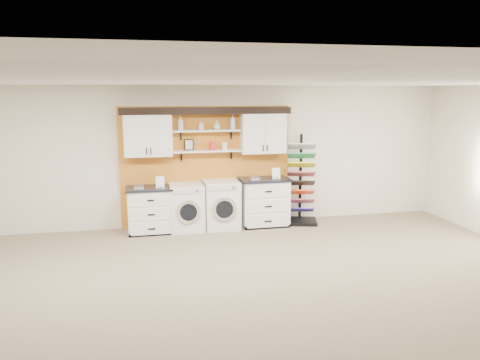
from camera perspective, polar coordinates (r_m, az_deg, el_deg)
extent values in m
plane|color=#8A745C|center=(6.03, 1.50, -15.62)|extent=(10.00, 10.00, 0.00)
plane|color=white|center=(5.40, 1.64, 12.05)|extent=(10.00, 10.00, 0.00)
plane|color=silver|center=(9.42, -4.20, 2.91)|extent=(10.00, 0.00, 10.00)
cube|color=#BF7020|center=(9.42, -4.15, 1.68)|extent=(3.40, 0.07, 2.40)
cube|color=white|center=(9.08, -11.17, 5.50)|extent=(0.90, 0.34, 0.84)
cube|color=white|center=(8.91, -12.56, 5.34)|extent=(0.42, 0.01, 0.78)
cube|color=white|center=(8.92, -9.73, 5.45)|extent=(0.42, 0.01, 0.78)
cube|color=white|center=(9.40, 2.81, 5.85)|extent=(0.90, 0.34, 0.84)
cube|color=white|center=(9.17, 1.76, 5.74)|extent=(0.42, 0.01, 0.78)
cube|color=white|center=(9.29, 4.41, 5.78)|extent=(0.42, 0.01, 0.78)
cube|color=white|center=(9.21, -4.03, 3.55)|extent=(1.32, 0.28, 0.03)
cube|color=white|center=(9.17, -4.07, 6.03)|extent=(1.32, 0.28, 0.03)
cube|color=black|center=(9.17, -4.12, 8.53)|extent=(3.30, 0.40, 0.10)
cube|color=black|center=(8.98, -3.94, 8.11)|extent=(3.30, 0.04, 0.04)
cube|color=black|center=(9.20, -6.25, 4.29)|extent=(0.18, 0.02, 0.22)
cube|color=beige|center=(9.19, -6.24, 4.28)|extent=(0.14, 0.01, 0.18)
cylinder|color=red|center=(9.21, -3.42, 4.15)|extent=(0.11, 0.11, 0.16)
cylinder|color=silver|center=(9.26, -1.89, 4.13)|extent=(0.10, 0.10, 0.14)
cube|color=white|center=(9.18, -10.82, -3.67)|extent=(0.85, 0.60, 0.85)
cube|color=black|center=(9.02, -10.69, -6.50)|extent=(0.85, 0.06, 0.07)
cube|color=black|center=(9.08, -10.92, -0.95)|extent=(0.91, 0.66, 0.04)
cube|color=white|center=(8.82, -10.83, -2.43)|extent=(0.77, 0.02, 0.24)
cube|color=white|center=(8.88, -10.77, -4.15)|extent=(0.77, 0.02, 0.24)
cube|color=white|center=(8.96, -10.71, -5.84)|extent=(0.77, 0.02, 0.24)
cube|color=white|center=(9.48, 2.97, -2.78)|extent=(0.93, 0.60, 0.93)
cube|color=black|center=(9.34, 3.37, -5.71)|extent=(0.93, 0.06, 0.07)
cube|color=black|center=(9.38, 2.99, 0.10)|extent=(0.99, 0.66, 0.04)
cube|color=white|center=(9.13, 3.48, -1.39)|extent=(0.85, 0.02, 0.26)
cube|color=white|center=(9.19, 3.46, -3.21)|extent=(0.85, 0.02, 0.26)
cube|color=white|center=(9.27, 3.44, -5.01)|extent=(0.85, 0.02, 0.26)
cube|color=white|center=(9.21, -6.53, -3.30)|extent=(0.65, 0.66, 0.91)
cube|color=silver|center=(8.80, -6.37, -1.37)|extent=(0.56, 0.02, 0.10)
cylinder|color=silver|center=(8.89, -6.31, -3.90)|extent=(0.46, 0.05, 0.46)
cylinder|color=black|center=(8.87, -6.30, -3.94)|extent=(0.33, 0.03, 0.33)
cube|color=white|center=(9.29, -2.30, -2.99)|extent=(0.68, 0.66, 0.95)
cube|color=silver|center=(8.88, -1.95, -0.95)|extent=(0.58, 0.02, 0.10)
cylinder|color=silver|center=(8.98, -1.93, -3.57)|extent=(0.48, 0.05, 0.48)
cylinder|color=black|center=(8.95, -1.90, -3.61)|extent=(0.34, 0.03, 0.34)
cube|color=black|center=(9.80, 7.34, -5.02)|extent=(0.78, 0.70, 0.07)
cube|color=black|center=(9.79, 7.37, 0.42)|extent=(0.07, 0.07, 1.77)
cube|color=#4734B7|center=(9.76, 7.36, -3.61)|extent=(0.61, 0.44, 0.16)
cube|color=#99443F|center=(9.71, 7.39, -2.53)|extent=(0.61, 0.44, 0.16)
cube|color=#F74F1D|center=(9.67, 7.41, -1.45)|extent=(0.61, 0.44, 0.16)
cube|color=black|center=(9.63, 7.44, -0.35)|extent=(0.61, 0.44, 0.16)
cube|color=#C45759|center=(9.60, 7.47, 0.75)|extent=(0.61, 0.44, 0.16)
cube|color=#D0FF1A|center=(9.57, 7.49, 1.86)|extent=(0.61, 0.44, 0.16)
cube|color=teal|center=(9.54, 7.52, 2.97)|extent=(0.61, 0.44, 0.16)
cube|color=silver|center=(9.52, 7.55, 4.09)|extent=(0.61, 0.44, 0.16)
imported|color=silver|center=(9.10, -7.26, 6.89)|extent=(0.14, 0.14, 0.27)
imported|color=silver|center=(9.15, -4.74, 6.67)|extent=(0.10, 0.10, 0.18)
imported|color=silver|center=(9.19, -2.84, 6.70)|extent=(0.19, 0.19, 0.18)
imported|color=silver|center=(9.24, -0.90, 7.10)|extent=(0.16, 0.16, 0.29)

